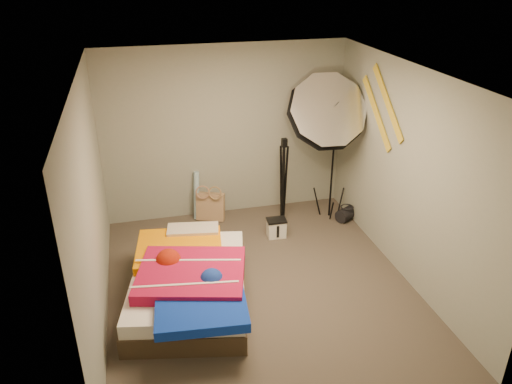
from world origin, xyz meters
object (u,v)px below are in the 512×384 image
object	(u,v)px
camera_case	(276,229)
duffel_bag	(347,214)
photo_umbrella	(326,113)
tote_bag	(211,207)
camera_tripod	(283,175)
wrapping_roll	(196,196)
bed	(190,282)

from	to	relation	value
camera_case	duffel_bag	xyz separation A→B (m)	(1.14, 0.21, -0.03)
duffel_bag	photo_umbrella	bearing A→B (deg)	138.49
tote_bag	camera_tripod	size ratio (longest dim) A/B	0.32
wrapping_roll	duffel_bag	world-z (taller)	wrapping_roll
duffel_bag	bed	world-z (taller)	bed
camera_tripod	tote_bag	bearing A→B (deg)	162.76
camera_case	photo_umbrella	bearing A→B (deg)	23.64
wrapping_roll	camera_tripod	bearing A→B (deg)	-19.41
duffel_bag	photo_umbrella	distance (m)	1.59
bed	camera_tripod	bearing A→B (deg)	45.02
camera_tripod	duffel_bag	bearing A→B (deg)	-12.20
wrapping_roll	bed	world-z (taller)	wrapping_roll
duffel_bag	camera_tripod	xyz separation A→B (m)	(-0.93, 0.20, 0.64)
wrapping_roll	camera_case	size ratio (longest dim) A/B	2.89
photo_umbrella	camera_tripod	size ratio (longest dim) A/B	1.78
bed	camera_tripod	size ratio (longest dim) A/B	1.63
camera_case	camera_tripod	world-z (taller)	camera_tripod
duffel_bag	photo_umbrella	size ratio (longest dim) A/B	0.14
tote_bag	bed	size ratio (longest dim) A/B	0.20
wrapping_roll	camera_case	bearing A→B (deg)	-40.26
duffel_bag	bed	size ratio (longest dim) A/B	0.15
bed	photo_umbrella	xyz separation A→B (m)	(2.09, 1.44, 1.37)
duffel_bag	bed	bearing A→B (deg)	178.36
tote_bag	wrapping_roll	bearing A→B (deg)	171.96
camera_tripod	wrapping_roll	bearing A→B (deg)	160.59
photo_umbrella	camera_tripod	distance (m)	1.06
tote_bag	duffel_bag	bearing A→B (deg)	7.25
camera_case	camera_tripod	size ratio (longest dim) A/B	0.19
camera_case	photo_umbrella	size ratio (longest dim) A/B	0.11
tote_bag	camera_case	bearing A→B (deg)	-20.16
tote_bag	duffel_bag	world-z (taller)	tote_bag
wrapping_roll	bed	bearing A→B (deg)	-100.31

